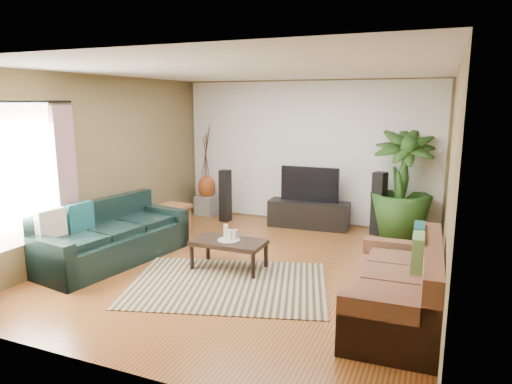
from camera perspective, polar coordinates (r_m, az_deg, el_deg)
The scene contains 27 objects.
floor at distance 6.52m, azimuth -0.68°, elevation -9.40°, with size 5.50×5.50×0.00m, color brown.
ceiling at distance 6.12m, azimuth -0.74°, elevation 14.99°, with size 5.50×5.50×0.00m, color white.
wall_back at distance 8.75m, azimuth 6.43°, elevation 4.94°, with size 5.00×5.00×0.00m, color brown.
wall_front at distance 3.86m, azimuth -17.06°, elevation -3.54°, with size 5.00×5.00×0.00m, color brown.
wall_left at distance 7.51m, azimuth -18.55°, elevation 3.40°, with size 5.50×5.50×0.00m, color brown.
wall_right at distance 5.69m, azimuth 23.11°, elevation 0.72°, with size 5.50×5.50×0.00m, color brown.
backwall_panel at distance 8.74m, azimuth 6.41°, elevation 4.94°, with size 4.90×4.90×0.00m, color white.
window_pane at distance 6.39m, azimuth -27.84°, elevation 1.83°, with size 1.80×1.80×0.00m, color white.
curtain_far at distance 6.88m, azimuth -22.62°, elevation 0.75°, with size 0.08×0.35×2.20m, color gray.
curtain_rod at distance 6.28m, azimuth -28.30°, elevation 9.92°, with size 0.03×0.03×1.90m, color black.
sofa_left at distance 6.99m, azimuth -17.58°, elevation -4.86°, with size 2.27×0.97×0.85m, color black.
sofa_right at distance 5.16m, azimuth 16.98°, elevation -10.57°, with size 1.98×0.89×0.85m, color brown.
area_rug at distance 5.96m, azimuth -3.50°, elevation -11.43°, with size 2.47×1.75×0.01m, color #9F895D.
coffee_table at distance 6.43m, azimuth -3.39°, elevation -7.81°, with size 1.00×0.55×0.41m, color black.
candle_tray at distance 6.36m, azimuth -3.41°, elevation -6.00°, with size 0.31×0.31×0.01m, color #9C9C97.
candle_tall at distance 6.38m, azimuth -3.79°, elevation -4.95°, with size 0.06×0.06×0.20m, color beige.
candle_mid at distance 6.28m, azimuth -3.25°, elevation -5.41°, with size 0.06×0.06×0.15m, color #ECE5C7.
candle_short at distance 6.36m, azimuth -2.61°, elevation -5.32°, with size 0.06×0.06×0.13m, color beige.
tv_stand at distance 8.51m, azimuth 6.60°, elevation -2.79°, with size 1.48×0.44×0.49m, color black.
television at distance 8.41m, azimuth 6.72°, elevation 0.99°, with size 1.08×0.06×0.64m, color black.
speaker_left at distance 8.87m, azimuth -3.86°, elevation -0.47°, with size 0.18×0.20×1.01m, color black.
speaker_right at distance 8.23m, azimuth 15.09°, elevation -1.40°, with size 0.20×0.22×1.10m, color black.
potted_plant at distance 8.17m, azimuth 17.73°, elevation 1.00°, with size 1.03×1.03×1.85m, color #214517.
plant_pot at distance 8.34m, azimuth 17.41°, elevation -4.35°, with size 0.34×0.34×0.27m, color black.
pedestal at distance 9.49m, azimuth -6.13°, elevation -1.63°, with size 0.39×0.39×0.39m, color gray.
vase at distance 9.41m, azimuth -6.18°, elevation 0.59°, with size 0.36×0.36×0.50m, color brown.
side_table at distance 8.14m, azimuth -10.33°, elevation -3.42°, with size 0.50×0.50×0.53m, color olive.
Camera 1 is at (2.41, -5.61, 2.30)m, focal length 32.00 mm.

